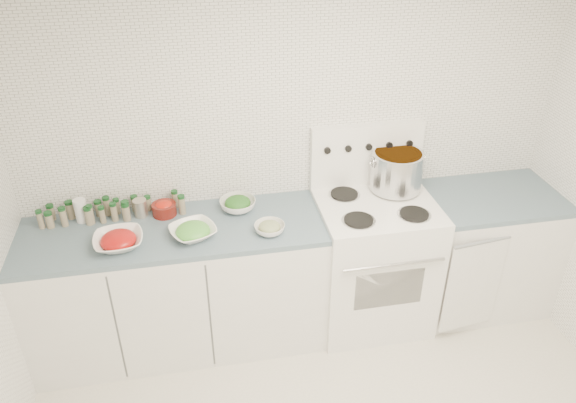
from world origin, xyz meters
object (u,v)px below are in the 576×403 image
object	(u,v)px
bowl_tomato	(118,240)
stock_pot	(397,169)
stove	(372,258)
bowl_snowpea	(193,231)

from	to	relation	value
bowl_tomato	stock_pot	bearing A→B (deg)	8.67
stove	bowl_snowpea	world-z (taller)	stove
bowl_tomato	bowl_snowpea	size ratio (longest dim) A/B	0.90
bowl_snowpea	bowl_tomato	bearing A→B (deg)	-177.81
stock_pot	stove	bearing A→B (deg)	-137.71
stove	stock_pot	bearing A→B (deg)	42.29
stove	bowl_tomato	world-z (taller)	stove
stock_pot	bowl_snowpea	bearing A→B (deg)	-169.31
stove	bowl_tomato	xyz separation A→B (m)	(-1.61, -0.12, 0.44)
bowl_tomato	bowl_snowpea	world-z (taller)	bowl_tomato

